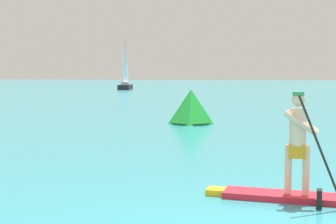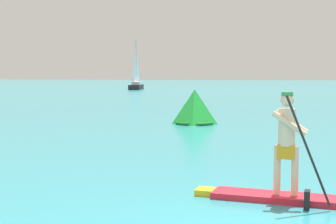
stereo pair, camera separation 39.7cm
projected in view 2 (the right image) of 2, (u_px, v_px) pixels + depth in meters
The scene contains 3 objects.
paddleboarder_mid_center at pixel (289, 175), 7.73m from camera, with size 2.99×0.79×1.76m.
race_marker_buoy at pixel (195, 108), 20.18m from camera, with size 1.59×1.59×1.42m.
sailboat_left_horizon at pixel (136, 83), 71.41m from camera, with size 3.00×6.13×7.18m.
Camera 2 is at (0.19, -5.43, 1.97)m, focal length 52.90 mm.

